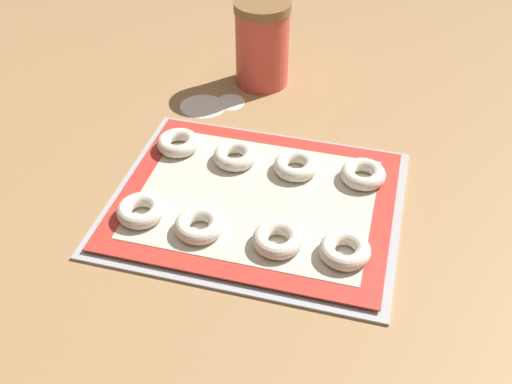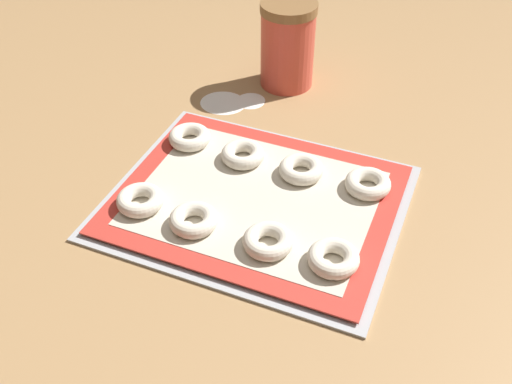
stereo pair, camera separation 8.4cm
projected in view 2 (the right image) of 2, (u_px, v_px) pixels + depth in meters
The scene contains 14 objects.
ground_plane at pixel (243, 203), 0.85m from camera, with size 2.80×2.80×0.00m, color #A87F51.
baking_tray at pixel (256, 201), 0.84m from camera, with size 0.40×0.33×0.01m.
baking_mat at pixel (256, 198), 0.84m from camera, with size 0.38×0.31×0.00m.
bagel_front_far_left at pixel (140, 200), 0.82m from camera, with size 0.07×0.07×0.02m.
bagel_front_mid_left at pixel (194, 220), 0.79m from camera, with size 0.07×0.07×0.02m.
bagel_front_mid_right at pixel (268, 241), 0.76m from camera, with size 0.07×0.07×0.02m.
bagel_front_far_right at pixel (333, 258), 0.74m from camera, with size 0.07×0.07×0.02m.
bagel_back_far_left at pixel (190, 137), 0.93m from camera, with size 0.07×0.07×0.02m.
bagel_back_mid_left at pixel (243, 154), 0.90m from camera, with size 0.07×0.07×0.02m.
bagel_back_mid_right at pixel (301, 169), 0.87m from camera, with size 0.07×0.07×0.02m.
bagel_back_far_right at pixel (368, 184), 0.85m from camera, with size 0.07×0.07×0.02m.
flour_canister at pixel (288, 44), 1.04m from camera, with size 0.10×0.10×0.15m.
flour_patch_near at pixel (250, 100), 1.05m from camera, with size 0.05×0.05×0.00m.
flour_patch_far at pixel (223, 102), 1.04m from camera, with size 0.08×0.07×0.00m.
Camera 2 is at (0.26, -0.57, 0.57)m, focal length 42.00 mm.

